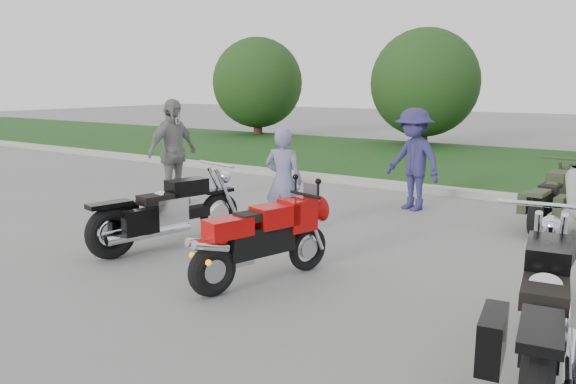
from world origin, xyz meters
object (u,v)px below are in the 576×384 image
Objects in this scene: person_denim at (413,160)px; cruiser_left at (163,215)px; cruiser_right at (543,322)px; person_back at (173,152)px; person_stripe at (283,181)px; sportbike_red at (260,238)px.

cruiser_left is at bearing -92.73° from person_denim.
cruiser_right is 1.33× the size of person_back.
person_stripe is (-3.96, 2.46, 0.28)m from cruiser_right.
person_stripe is (0.92, 1.51, 0.33)m from cruiser_left.
cruiser_right is at bearing 135.14° from person_stripe.
cruiser_right is at bearing -37.29° from person_denim.
person_denim is (-0.02, 4.45, 0.37)m from sportbike_red.
person_denim is at bearing -62.61° from person_back.
person_stripe is at bearing -88.37° from person_denim.
sportbike_red is 3.04m from cruiser_right.
sportbike_red is at bearing 2.67° from cruiser_left.
person_denim is at bearing 107.13° from sportbike_red.
cruiser_left is 0.90× the size of cruiser_right.
sportbike_red is at bearing -67.82° from person_denim.
person_back is (-3.77, -2.02, 0.07)m from person_denim.
cruiser_right reaches higher than sportbike_red.
person_stripe reaches higher than cruiser_left.
cruiser_left is 4.52m from person_denim.
cruiser_right is 5.88m from person_denim.
sportbike_red is 1.93m from cruiser_left.
person_stripe reaches higher than sportbike_red.
cruiser_left is 4.97m from cruiser_right.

